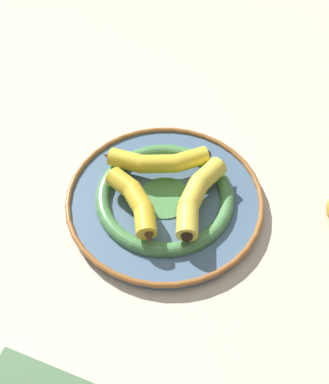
# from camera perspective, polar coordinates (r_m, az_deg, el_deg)

# --- Properties ---
(ground_plane) EXTENTS (2.80, 2.80, 0.00)m
(ground_plane) POSITION_cam_1_polar(r_m,az_deg,el_deg) (0.88, 1.56, -2.06)
(ground_plane) COLOR beige
(decorative_bowl) EXTENTS (0.38, 0.38, 0.04)m
(decorative_bowl) POSITION_cam_1_polar(r_m,az_deg,el_deg) (0.87, 0.00, -0.86)
(decorative_bowl) COLOR slate
(decorative_bowl) RESTS_ON ground_plane
(banana_a) EXTENTS (0.12, 0.20, 0.04)m
(banana_a) POSITION_cam_1_polar(r_m,az_deg,el_deg) (0.88, -1.02, 3.91)
(banana_a) COLOR yellow
(banana_a) RESTS_ON decorative_bowl
(banana_b) EXTENTS (0.21, 0.07, 0.04)m
(banana_b) POSITION_cam_1_polar(r_m,az_deg,el_deg) (0.83, 4.21, -0.32)
(banana_b) COLOR yellow
(banana_b) RESTS_ON decorative_bowl
(banana_c) EXTENTS (0.13, 0.15, 0.04)m
(banana_c) POSITION_cam_1_polar(r_m,az_deg,el_deg) (0.82, -3.64, -1.30)
(banana_c) COLOR gold
(banana_c) RESTS_ON decorative_bowl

